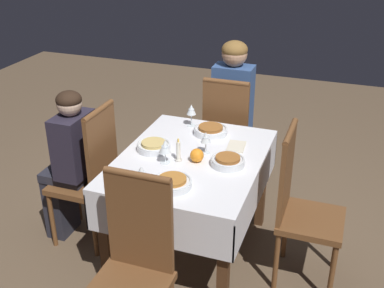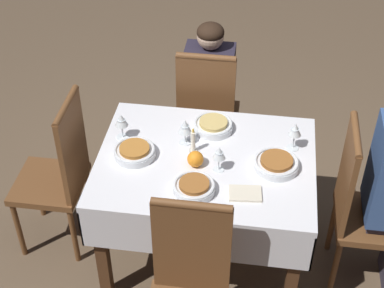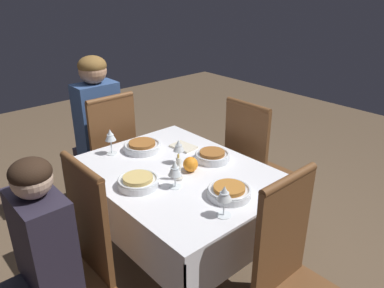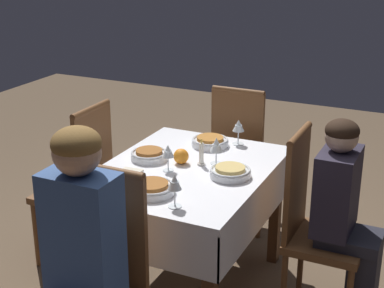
% 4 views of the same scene
% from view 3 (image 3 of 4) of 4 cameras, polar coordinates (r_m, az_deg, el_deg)
% --- Properties ---
extents(ground_plane, '(8.00, 8.00, 0.00)m').
position_cam_3_polar(ground_plane, '(2.51, -1.89, -19.20)').
color(ground_plane, brown).
extents(dining_table, '(1.12, 0.86, 0.74)m').
position_cam_3_polar(dining_table, '(2.13, -2.11, -6.72)').
color(dining_table, silver).
rests_on(dining_table, ground_plane).
extents(chair_east, '(0.38, 0.38, 1.01)m').
position_cam_3_polar(chair_east, '(2.78, -12.63, -1.69)').
color(chair_east, brown).
rests_on(chair_east, ground_plane).
extents(chair_north, '(0.38, 0.38, 1.01)m').
position_cam_3_polar(chair_north, '(1.85, -17.72, -16.90)').
color(chair_north, brown).
rests_on(chair_north, ground_plane).
extents(chair_south, '(0.38, 0.38, 1.01)m').
position_cam_3_polar(chair_south, '(2.61, 9.38, -3.18)').
color(chair_south, brown).
rests_on(chair_south, ground_plane).
extents(chair_west, '(0.38, 0.38, 1.01)m').
position_cam_3_polar(chair_west, '(1.75, 15.82, -19.44)').
color(chair_west, brown).
rests_on(chair_west, ground_plane).
extents(person_adult_denim, '(0.34, 0.30, 1.24)m').
position_cam_3_polar(person_adult_denim, '(2.84, -14.43, 2.26)').
color(person_adult_denim, '#383342').
rests_on(person_adult_denim, ground_plane).
extents(person_child_dark, '(0.30, 0.33, 1.10)m').
position_cam_3_polar(person_child_dark, '(1.78, -22.87, -17.24)').
color(person_child_dark, '#282833').
rests_on(person_child_dark, ground_plane).
extents(bowl_east, '(0.23, 0.23, 0.06)m').
position_cam_3_polar(bowl_east, '(2.33, -7.60, -0.33)').
color(bowl_east, silver).
rests_on(bowl_east, dining_table).
extents(wine_glass_east, '(0.07, 0.07, 0.16)m').
position_cam_3_polar(wine_glass_east, '(2.28, -12.34, 1.20)').
color(wine_glass_east, white).
rests_on(wine_glass_east, dining_table).
extents(bowl_north, '(0.21, 0.21, 0.06)m').
position_cam_3_polar(bowl_north, '(1.94, -8.21, -5.65)').
color(bowl_north, silver).
rests_on(bowl_north, dining_table).
extents(wine_glass_north, '(0.07, 0.07, 0.15)m').
position_cam_3_polar(wine_glass_north, '(1.88, -2.62, -3.81)').
color(wine_glass_north, white).
rests_on(wine_glass_north, dining_table).
extents(bowl_south, '(0.20, 0.20, 0.06)m').
position_cam_3_polar(bowl_south, '(2.19, 3.09, -1.80)').
color(bowl_south, silver).
rests_on(bowl_south, dining_table).
extents(wine_glass_south, '(0.06, 0.06, 0.15)m').
position_cam_3_polar(wine_glass_south, '(2.12, -2.05, -0.36)').
color(wine_glass_south, white).
rests_on(wine_glass_south, dining_table).
extents(bowl_west, '(0.22, 0.22, 0.06)m').
position_cam_3_polar(bowl_west, '(1.84, 5.68, -7.18)').
color(bowl_west, silver).
rests_on(bowl_west, dining_table).
extents(wine_glass_west, '(0.07, 0.07, 0.15)m').
position_cam_3_polar(wine_glass_west, '(1.66, 4.96, -7.68)').
color(wine_glass_west, white).
rests_on(wine_glass_west, dining_table).
extents(candle_centerpiece, '(0.04, 0.04, 0.15)m').
position_cam_3_polar(candle_centerpiece, '(1.97, -2.07, -3.94)').
color(candle_centerpiece, beige).
rests_on(candle_centerpiece, dining_table).
extents(orange_fruit, '(0.08, 0.08, 0.08)m').
position_cam_3_polar(orange_fruit, '(2.06, -0.23, -3.12)').
color(orange_fruit, orange).
rests_on(orange_fruit, dining_table).
extents(napkin_red_folded, '(0.17, 0.12, 0.01)m').
position_cam_3_polar(napkin_red_folded, '(2.36, -1.31, -0.42)').
color(napkin_red_folded, beige).
rests_on(napkin_red_folded, dining_table).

